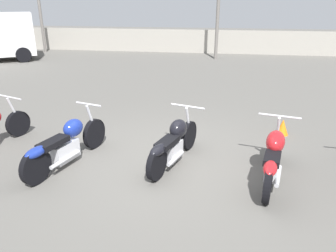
% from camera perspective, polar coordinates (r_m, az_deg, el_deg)
% --- Properties ---
extents(ground_plane, '(60.00, 60.00, 0.00)m').
position_cam_1_polar(ground_plane, '(6.17, -0.23, -6.16)').
color(ground_plane, '#5B5954').
extents(fence_back, '(40.00, 0.04, 1.25)m').
position_cam_1_polar(fence_back, '(18.69, 6.36, 14.40)').
color(fence_back, '#9E998E').
rests_on(fence_back, ground_plane).
extents(motorcycle_slot_1, '(0.83, 2.09, 0.97)m').
position_cam_1_polar(motorcycle_slot_1, '(6.16, -17.39, -3.03)').
color(motorcycle_slot_1, black).
rests_on(motorcycle_slot_1, ground_plane).
extents(motorcycle_slot_2, '(0.86, 1.87, 0.94)m').
position_cam_1_polar(motorcycle_slot_2, '(5.92, 0.98, -2.98)').
color(motorcycle_slot_2, black).
rests_on(motorcycle_slot_2, ground_plane).
extents(motorcycle_slot_3, '(0.76, 1.93, 0.96)m').
position_cam_1_polar(motorcycle_slot_3, '(5.63, 17.85, -5.19)').
color(motorcycle_slot_3, black).
rests_on(motorcycle_slot_3, ground_plane).
extents(traffic_cone_near, '(0.27, 0.27, 0.36)m').
position_cam_1_polar(traffic_cone_near, '(7.71, 19.33, -0.17)').
color(traffic_cone_near, orange).
rests_on(traffic_cone_near, ground_plane).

